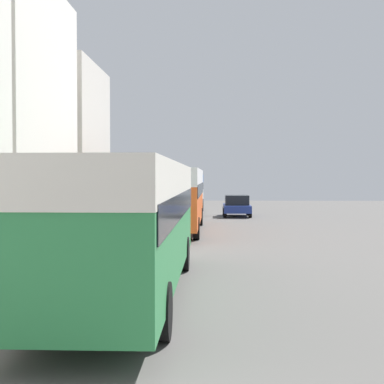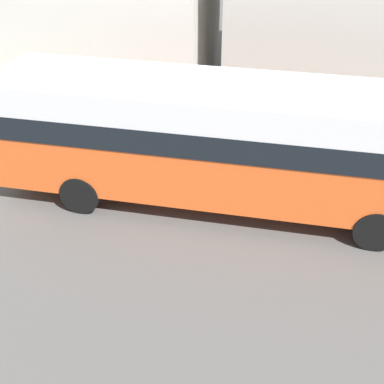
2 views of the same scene
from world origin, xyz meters
name	(u,v)px [view 2 (image 2 of 2)]	position (x,y,z in m)	size (l,w,h in m)	color
bus_following	(230,131)	(-1.62, 23.98, 2.05)	(2.53, 11.37, 3.17)	#EA5B23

